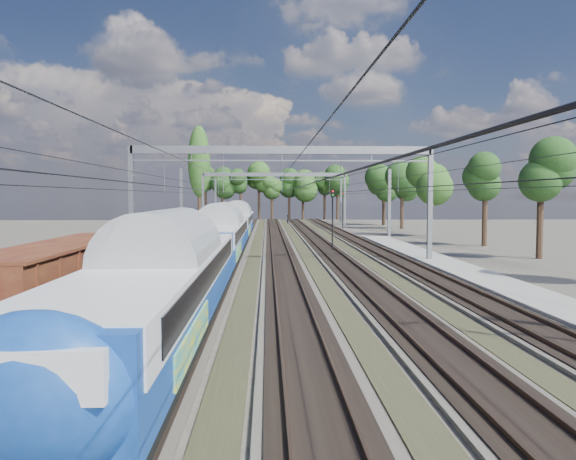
{
  "coord_description": "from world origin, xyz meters",
  "views": [
    {
      "loc": [
        -1.16,
        -13.17,
        5.16
      ],
      "look_at": [
        0.3,
        26.09,
        2.8
      ],
      "focal_mm": 35.0,
      "sensor_mm": 36.0,
      "label": 1
    }
  ],
  "objects_px": {
    "freight_boxcar": "(63,280)",
    "worker": "(288,219)",
    "signal_near": "(333,213)",
    "emu_train": "(220,231)",
    "signal_far": "(343,206)"
  },
  "relations": [
    {
      "from": "signal_near",
      "to": "worker",
      "type": "bearing_deg",
      "value": 99.11
    },
    {
      "from": "signal_near",
      "to": "signal_far",
      "type": "xyz_separation_m",
      "value": [
        6.18,
        38.43,
        -0.03
      ]
    },
    {
      "from": "emu_train",
      "to": "signal_near",
      "type": "height_order",
      "value": "signal_near"
    },
    {
      "from": "worker",
      "to": "signal_near",
      "type": "distance_m",
      "value": 53.42
    },
    {
      "from": "worker",
      "to": "emu_train",
      "type": "bearing_deg",
      "value": -177.38
    },
    {
      "from": "signal_far",
      "to": "signal_near",
      "type": "bearing_deg",
      "value": -94.58
    },
    {
      "from": "freight_boxcar",
      "to": "signal_near",
      "type": "height_order",
      "value": "signal_near"
    },
    {
      "from": "freight_boxcar",
      "to": "signal_near",
      "type": "relative_size",
      "value": 2.17
    },
    {
      "from": "emu_train",
      "to": "freight_boxcar",
      "type": "distance_m",
      "value": 19.01
    },
    {
      "from": "signal_near",
      "to": "emu_train",
      "type": "bearing_deg",
      "value": -122.8
    },
    {
      "from": "freight_boxcar",
      "to": "signal_near",
      "type": "bearing_deg",
      "value": 65.03
    },
    {
      "from": "signal_near",
      "to": "freight_boxcar",
      "type": "bearing_deg",
      "value": -108.16
    },
    {
      "from": "worker",
      "to": "signal_near",
      "type": "xyz_separation_m",
      "value": [
        2.14,
        -53.3,
        2.77
      ]
    },
    {
      "from": "freight_boxcar",
      "to": "worker",
      "type": "distance_m",
      "value": 83.89
    },
    {
      "from": "freight_boxcar",
      "to": "worker",
      "type": "bearing_deg",
      "value": 81.97
    }
  ]
}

